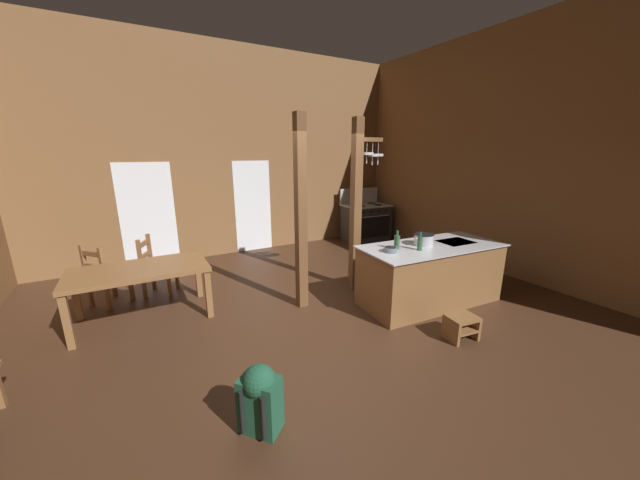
% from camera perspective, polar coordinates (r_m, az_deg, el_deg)
% --- Properties ---
extents(ground_plane, '(8.64, 8.28, 0.10)m').
position_cam_1_polar(ground_plane, '(4.66, -0.31, -14.37)').
color(ground_plane, '#422819').
extents(wall_back, '(8.64, 0.14, 4.39)m').
position_cam_1_polar(wall_back, '(7.61, -15.04, 14.19)').
color(wall_back, brown).
rests_on(wall_back, ground_plane).
extents(wall_right, '(0.14, 8.28, 4.39)m').
position_cam_1_polar(wall_right, '(6.96, 30.46, 12.66)').
color(wall_right, brown).
rests_on(wall_right, ground_plane).
extents(glazed_door_back_left, '(1.00, 0.01, 2.05)m').
position_cam_1_polar(glazed_door_back_left, '(7.38, -27.61, 3.82)').
color(glazed_door_back_left, white).
rests_on(glazed_door_back_left, ground_plane).
extents(glazed_panel_back_right, '(0.84, 0.01, 2.05)m').
position_cam_1_polar(glazed_panel_back_right, '(7.75, -11.51, 5.68)').
color(glazed_panel_back_right, white).
rests_on(glazed_panel_back_right, ground_plane).
extents(kitchen_island, '(2.22, 1.12, 0.90)m').
position_cam_1_polar(kitchen_island, '(5.28, 18.44, -5.58)').
color(kitchen_island, brown).
rests_on(kitchen_island, ground_plane).
extents(stove_range, '(1.19, 0.89, 1.32)m').
position_cam_1_polar(stove_range, '(8.65, 7.90, 3.12)').
color(stove_range, '#303030').
rests_on(stove_range, ground_plane).
extents(support_post_with_pot_rack, '(0.55, 0.22, 2.74)m').
position_cam_1_polar(support_post_with_pot_rack, '(5.30, 6.48, 6.66)').
color(support_post_with_pot_rack, brown).
rests_on(support_post_with_pot_rack, ground_plane).
extents(support_post_center, '(0.14, 0.14, 2.74)m').
position_cam_1_polar(support_post_center, '(4.64, -3.33, 4.24)').
color(support_post_center, brown).
rests_on(support_post_center, ground_plane).
extents(step_stool, '(0.40, 0.33, 0.30)m').
position_cam_1_polar(step_stool, '(4.52, 23.25, -13.41)').
color(step_stool, brown).
rests_on(step_stool, ground_plane).
extents(dining_table, '(1.70, 0.91, 0.74)m').
position_cam_1_polar(dining_table, '(5.05, -28.71, -5.21)').
color(dining_table, brown).
rests_on(dining_table, ground_plane).
extents(ladderback_chair_near_window, '(0.62, 0.62, 0.95)m').
position_cam_1_polar(ladderback_chair_near_window, '(5.86, -33.16, -5.27)').
color(ladderback_chair_near_window, brown).
rests_on(ladderback_chair_near_window, ground_plane).
extents(ladderback_chair_by_post, '(0.58, 0.58, 0.95)m').
position_cam_1_polar(ladderback_chair_by_post, '(5.93, -26.52, -4.15)').
color(ladderback_chair_by_post, brown).
rests_on(ladderback_chair_by_post, ground_plane).
extents(backpack, '(0.39, 0.39, 0.60)m').
position_cam_1_polar(backpack, '(3.00, -10.32, -25.07)').
color(backpack, '#1E5138').
rests_on(backpack, ground_plane).
extents(stockpot_on_counter, '(0.35, 0.28, 0.17)m').
position_cam_1_polar(stockpot_on_counter, '(5.09, 17.51, 0.08)').
color(stockpot_on_counter, '#B7BABF').
rests_on(stockpot_on_counter, kitchen_island).
extents(mixing_bowl_on_counter, '(0.19, 0.19, 0.07)m').
position_cam_1_polar(mixing_bowl_on_counter, '(4.63, 12.06, -1.62)').
color(mixing_bowl_on_counter, slate).
rests_on(mixing_bowl_on_counter, kitchen_island).
extents(bottle_tall_on_counter, '(0.08, 0.08, 0.27)m').
position_cam_1_polar(bottle_tall_on_counter, '(4.77, 13.15, -0.30)').
color(bottle_tall_on_counter, '#2D5638').
rests_on(bottle_tall_on_counter, kitchen_island).
extents(bottle_short_on_counter, '(0.07, 0.07, 0.26)m').
position_cam_1_polar(bottle_short_on_counter, '(4.80, 16.89, -0.50)').
color(bottle_short_on_counter, '#2D5638').
rests_on(bottle_short_on_counter, kitchen_island).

